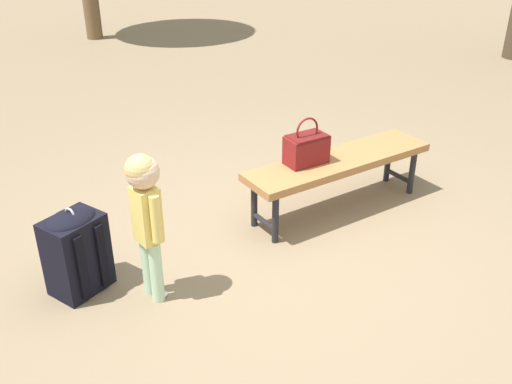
{
  "coord_description": "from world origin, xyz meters",
  "views": [
    {
      "loc": [
        2.45,
        2.4,
        2.33
      ],
      "look_at": [
        0.0,
        -0.13,
        0.45
      ],
      "focal_mm": 40.6,
      "sensor_mm": 36.0,
      "label": 1
    }
  ],
  "objects_px": {
    "park_bench": "(339,164)",
    "backpack_large": "(76,249)",
    "handbag": "(306,148)",
    "child_standing": "(145,206)"
  },
  "relations": [
    {
      "from": "park_bench",
      "to": "backpack_large",
      "type": "distance_m",
      "value": 2.07
    },
    {
      "from": "park_bench",
      "to": "handbag",
      "type": "distance_m",
      "value": 0.34
    },
    {
      "from": "child_standing",
      "to": "backpack_large",
      "type": "height_order",
      "value": "child_standing"
    },
    {
      "from": "handbag",
      "to": "backpack_large",
      "type": "distance_m",
      "value": 1.81
    },
    {
      "from": "child_standing",
      "to": "backpack_large",
      "type": "bearing_deg",
      "value": -53.87
    },
    {
      "from": "park_bench",
      "to": "handbag",
      "type": "bearing_deg",
      "value": -24.75
    },
    {
      "from": "park_bench",
      "to": "backpack_large",
      "type": "bearing_deg",
      "value": -13.58
    },
    {
      "from": "park_bench",
      "to": "handbag",
      "type": "xyz_separation_m",
      "value": [
        0.26,
        -0.12,
        0.18
      ]
    },
    {
      "from": "handbag",
      "to": "child_standing",
      "type": "height_order",
      "value": "child_standing"
    },
    {
      "from": "handbag",
      "to": "child_standing",
      "type": "relative_size",
      "value": 0.37
    }
  ]
}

